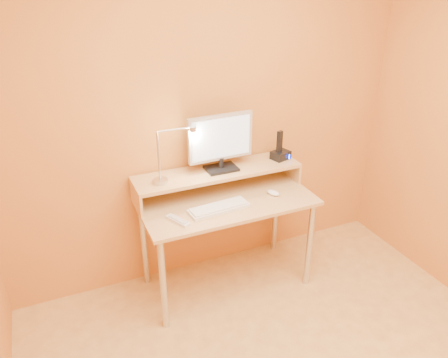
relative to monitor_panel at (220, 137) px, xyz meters
name	(u,v)px	position (x,y,z in m)	size (l,w,h in m)	color
wall_back	(208,113)	(-0.02, 0.16, 0.13)	(3.00, 0.04, 2.50)	#C7762D
desk_leg_fl	(163,285)	(-0.57, -0.41, -0.77)	(0.04, 0.04, 0.69)	silver
desk_leg_fr	(309,245)	(0.53, -0.41, -0.77)	(0.04, 0.04, 0.69)	silver
desk_leg_bl	(144,244)	(-0.57, 0.09, -0.77)	(0.04, 0.04, 0.69)	silver
desk_leg_br	(275,213)	(0.53, 0.09, -0.77)	(0.04, 0.04, 0.69)	silver
desk_lower	(227,201)	(-0.02, -0.16, -0.41)	(1.20, 0.60, 0.03)	tan
shelf_riser_left	(136,198)	(-0.61, -0.01, -0.33)	(0.02, 0.30, 0.14)	tan
shelf_riser_right	(290,168)	(0.57, -0.01, -0.33)	(0.02, 0.30, 0.14)	tan
desk_shelf	(218,172)	(-0.02, -0.01, -0.25)	(1.20, 0.30, 0.03)	tan
monitor_foot	(221,168)	(0.00, -0.01, -0.23)	(0.22, 0.16, 0.02)	black
monitor_neck	(221,163)	(0.00, -0.01, -0.19)	(0.04, 0.04, 0.07)	black
monitor_panel	(220,137)	(0.00, 0.00, 0.00)	(0.47, 0.04, 0.32)	#BDBDBE
monitor_back	(219,136)	(0.00, 0.02, 0.00)	(0.42, 0.01, 0.27)	black
monitor_screen	(222,138)	(0.00, -0.02, 0.00)	(0.43, 0.00, 0.28)	#CCE4FF
lamp_base	(160,181)	(-0.45, -0.04, -0.23)	(0.10, 0.10, 0.03)	silver
lamp_post	(159,156)	(-0.45, -0.04, -0.05)	(0.01, 0.01, 0.33)	silver
lamp_arm	(175,129)	(-0.33, -0.04, 0.12)	(0.01, 0.01, 0.24)	silver
lamp_head	(193,129)	(-0.21, -0.04, 0.10)	(0.04, 0.04, 0.03)	silver
lamp_bulb	(193,131)	(-0.21, -0.04, 0.09)	(0.03, 0.03, 0.00)	#FFEAC6
phone_dock	(280,155)	(0.48, -0.01, -0.21)	(0.13, 0.10, 0.06)	black
phone_handset	(280,141)	(0.46, -0.01, -0.10)	(0.04, 0.03, 0.16)	black
phone_led	(289,157)	(0.52, -0.06, -0.21)	(0.01, 0.00, 0.04)	#1756FF
keyboard	(219,208)	(-0.13, -0.27, -0.39)	(0.41, 0.13, 0.02)	white
mouse	(273,193)	(0.30, -0.23, -0.38)	(0.06, 0.10, 0.03)	white
remote_control	(178,221)	(-0.42, -0.31, -0.39)	(0.05, 0.18, 0.02)	white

